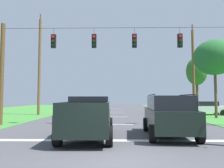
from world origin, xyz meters
The scene contains 14 objects.
ground_plane centered at (0.00, 0.00, 0.00)m, with size 120.00×120.00×0.00m, color #47474C.
stop_bar_stripe centered at (0.00, 3.20, 0.00)m, with size 12.98×0.45×0.01m, color white.
lane_dash_0 centered at (0.00, 9.20, 0.00)m, with size 0.15×2.50×0.01m, color white.
lane_dash_1 centered at (0.00, 15.69, 0.00)m, with size 0.15×2.50×0.01m, color white.
lane_dash_2 centered at (0.00, 23.38, 0.00)m, with size 0.15×2.50×0.01m, color white.
lane_dash_3 centered at (0.00, 32.51, 0.00)m, with size 0.15×2.50×0.01m, color white.
overhead_signal_span centered at (-0.07, 8.50, 4.04)m, with size 16.09×0.31×7.15m.
pickup_truck centered at (-1.28, 3.89, 0.97)m, with size 2.37×5.44×1.95m.
suv_black centered at (2.61, 4.27, 1.06)m, with size 2.40×4.89×2.05m.
distant_car_crossing_white centered at (10.14, 18.25, 0.79)m, with size 4.37×2.16×1.52m.
utility_pole_mid_right centered at (8.68, 17.98, 4.95)m, with size 0.30×1.78×10.25m.
utility_pole_near_left centered at (-8.61, 17.79, 5.71)m, with size 0.30×1.77×11.49m.
tree_roadside_far_right centered at (11.61, 25.06, 5.68)m, with size 2.92×2.92×7.74m.
tree_roadside_left centered at (9.42, 14.29, 5.75)m, with size 3.93×3.93×7.46m.
Camera 1 is at (0.04, -6.67, 1.86)m, focal length 35.36 mm.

